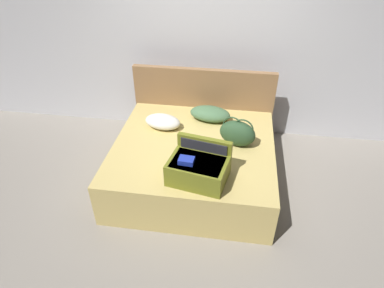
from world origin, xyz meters
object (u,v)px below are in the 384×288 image
object	(u,v)px
bed	(194,163)
pillow_center_head	(163,122)
pillow_near_headboard	(210,114)
duffel_bag	(237,133)
hard_case_large	(198,168)

from	to	relation	value
bed	pillow_center_head	bearing A→B (deg)	144.29
bed	pillow_near_headboard	distance (m)	0.68
duffel_bag	pillow_near_headboard	size ratio (longest dim) A/B	0.89
hard_case_large	pillow_center_head	xyz separation A→B (m)	(-0.55, 0.86, -0.06)
duffel_bag	pillow_near_headboard	xyz separation A→B (m)	(-0.35, 0.49, -0.07)
duffel_bag	bed	bearing A→B (deg)	-170.72
bed	hard_case_large	xyz separation A→B (m)	(0.13, -0.56, 0.40)
hard_case_large	pillow_center_head	world-z (taller)	hard_case_large
bed	pillow_center_head	size ratio (longest dim) A/B	4.14
duffel_bag	pillow_near_headboard	bearing A→B (deg)	125.93
hard_case_large	duffel_bag	bearing A→B (deg)	72.09
hard_case_large	bed	bearing A→B (deg)	113.65
pillow_near_headboard	pillow_center_head	world-z (taller)	pillow_near_headboard
bed	hard_case_large	size ratio (longest dim) A/B	2.90
bed	pillow_near_headboard	size ratio (longest dim) A/B	3.57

